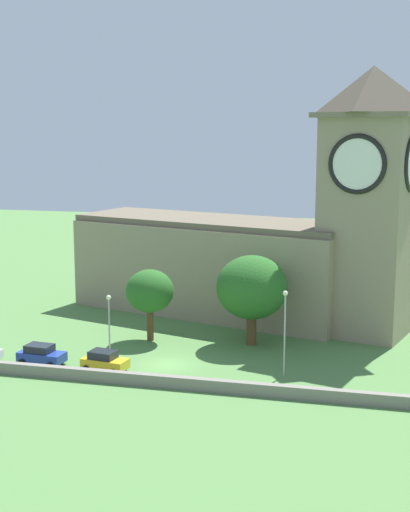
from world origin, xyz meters
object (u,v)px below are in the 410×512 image
streetlamp_central (285,320)px  tree_churchyard (150,291)px  car_blue (41,355)px  streetlamp_west_mid (109,317)px  tree_riverside_west (252,288)px  church (262,245)px  car_yellow (105,361)px

streetlamp_central → tree_churchyard: streetlamp_central is taller
car_blue → streetlamp_central: (21.96, 2.03, 4.10)m
streetlamp_west_mid → tree_riverside_west: tree_riverside_west is taller
streetlamp_west_mid → tree_riverside_west: bearing=35.2°
streetlamp_west_mid → car_blue: bearing=-156.7°
tree_riverside_west → streetlamp_central: bearing=-63.0°
car_blue → tree_churchyard: (7.25, 9.79, 4.17)m
car_blue → tree_riverside_west: 21.13m
car_blue → tree_riverside_west: size_ratio=0.49×
church → streetlamp_west_mid: 22.31m
streetlamp_central → tree_churchyard: bearing=152.2°
car_blue → streetlamp_central: 22.43m
streetlamp_central → tree_riverside_west: size_ratio=0.85×
car_yellow → streetlamp_west_mid: 4.42m
streetlamp_west_mid → streetlamp_central: streetlamp_central is taller
streetlamp_west_mid → tree_riverside_west: size_ratio=0.70×
car_yellow → streetlamp_central: (15.64, 2.43, 4.10)m
car_blue → tree_churchyard: 12.88m
car_yellow → streetlamp_central: 16.35m
car_blue → tree_churchyard: size_ratio=0.60×
tree_churchyard → streetlamp_central: bearing=-27.8°
car_yellow → streetlamp_central: streetlamp_central is taller
car_blue → streetlamp_central: size_ratio=0.58×
car_blue → car_yellow: (6.33, -0.40, 0.00)m
church → streetlamp_central: size_ratio=5.35×
streetlamp_west_mid → streetlamp_central: (16.25, -0.43, 0.79)m
tree_churchyard → streetlamp_west_mid: bearing=-101.9°
streetlamp_central → car_blue: bearing=-174.7°
church → tree_riverside_west: 10.99m
car_yellow → tree_riverside_west: size_ratio=0.47×
tree_churchyard → tree_riverside_west: (10.25, 1.00, 0.71)m
church → streetlamp_west_mid: church is taller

